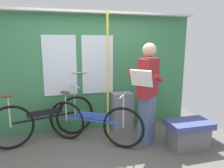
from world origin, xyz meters
TOP-DOWN VIEW (x-y plane):
  - ground_plane at (0.00, 0.00)m, footprint 5.07×3.95m
  - train_door_wall at (-0.01, 1.17)m, footprint 4.07×0.28m
  - bicycle_near_door at (-0.85, 0.80)m, footprint 1.75×0.67m
  - bicycle_leaning_behind at (-0.06, 0.51)m, footprint 1.48×0.98m
  - passenger_reading_newspaper at (0.82, 0.28)m, footprint 0.62×0.61m
  - trash_bin_by_wall at (0.59, 0.95)m, footprint 0.39×0.28m
  - handrail_pole at (0.21, 0.56)m, footprint 0.04×0.04m
  - bench_seat_corner at (1.42, -0.03)m, footprint 0.70×0.44m

SIDE VIEW (x-z plane):
  - ground_plane at x=0.00m, z-range -0.04..0.00m
  - bench_seat_corner at x=1.42m, z-range 0.02..0.47m
  - trash_bin_by_wall at x=0.59m, z-range 0.00..0.74m
  - bicycle_leaning_behind at x=-0.06m, z-range -0.08..0.82m
  - bicycle_near_door at x=-0.85m, z-range -0.08..0.86m
  - passenger_reading_newspaper at x=0.82m, z-range 0.05..1.74m
  - handrail_pole at x=0.21m, z-range 0.00..2.20m
  - train_door_wall at x=-0.01m, z-range 0.05..2.30m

